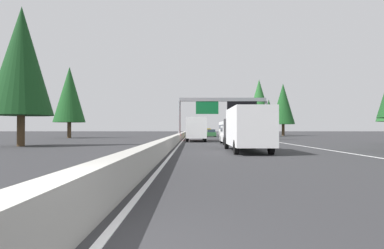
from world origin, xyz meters
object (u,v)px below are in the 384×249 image
at_px(bus_near_right, 227,128).
at_px(sedan_far_right, 211,133).
at_px(box_truck_mid_center, 247,128).
at_px(sedan_mid_left, 193,134).
at_px(conifer_left_near, 69,95).
at_px(pickup_far_center, 231,135).
at_px(sedan_mid_right, 204,131).
at_px(conifer_right_distant, 269,113).
at_px(conifer_right_mid, 259,102).
at_px(sign_gantry_overhead, 224,106).
at_px(conifer_left_foreground, 21,61).
at_px(conifer_right_far, 283,104).
at_px(box_truck_distant_b, 196,128).
at_px(minivan_distant_a, 207,131).

relative_size(bus_near_right, sedan_far_right, 2.61).
relative_size(box_truck_mid_center, sedan_mid_left, 1.93).
bearing_deg(conifer_left_near, pickup_far_center, -132.49).
xyz_separation_m(bus_near_right, sedan_far_right, (-3.98, 3.56, -1.03)).
bearing_deg(sedan_mid_right, conifer_right_distant, -143.76).
height_order(bus_near_right, conifer_right_mid, conifer_right_mid).
height_order(sign_gantry_overhead, conifer_left_foreground, conifer_left_foreground).
bearing_deg(conifer_right_far, conifer_right_distant, 0.46).
distance_m(bus_near_right, box_truck_distant_b, 29.60).
xyz_separation_m(box_truck_distant_b, conifer_right_far, (35.50, -20.54, 5.72)).
height_order(pickup_far_center, sedan_mid_right, pickup_far_center).
bearing_deg(sedan_mid_left, conifer_right_distant, -32.75).
height_order(pickup_far_center, conifer_left_near, conifer_left_near).
xyz_separation_m(pickup_far_center, conifer_left_foreground, (-4.87, 19.41, 6.76)).
bearing_deg(sign_gantry_overhead, conifer_left_foreground, 131.70).
bearing_deg(box_truck_distant_b, sign_gantry_overhead, -37.20).
relative_size(minivan_distant_a, sedan_far_right, 1.14).
bearing_deg(box_truck_distant_b, conifer_right_far, -30.05).
distance_m(box_truck_distant_b, conifer_left_near, 27.26).
bearing_deg(conifer_left_near, minivan_distant_a, -40.81).
bearing_deg(conifer_right_far, box_truck_distant_b, 149.95).
relative_size(conifer_right_mid, conifer_left_near, 0.95).
bearing_deg(box_truck_mid_center, pickup_far_center, -1.45).
height_order(conifer_left_foreground, conifer_left_near, conifer_left_foreground).
height_order(box_truck_distant_b, conifer_right_distant, conifer_right_distant).
distance_m(sedan_mid_left, conifer_right_distant, 38.57).
bearing_deg(conifer_right_mid, conifer_left_foreground, 143.12).
xyz_separation_m(minivan_distant_a, conifer_right_far, (-8.80, -17.31, 6.38)).
relative_size(minivan_distant_a, conifer_right_mid, 0.43).
bearing_deg(conifer_right_mid, box_truck_distant_b, 153.38).
height_order(sign_gantry_overhead, conifer_left_near, conifer_left_near).
xyz_separation_m(sign_gantry_overhead, box_truck_distant_b, (-5.32, 4.04, -3.14)).
height_order(box_truck_mid_center, pickup_far_center, box_truck_mid_center).
xyz_separation_m(sedan_mid_right, minivan_distant_a, (-28.43, 0.26, 0.27)).
height_order(sign_gantry_overhead, conifer_right_far, conifer_right_far).
bearing_deg(box_truck_mid_center, sedan_far_right, -0.06).
bearing_deg(box_truck_distant_b, conifer_left_near, 54.32).
distance_m(box_truck_mid_center, conifer_right_distant, 71.42).
bearing_deg(sign_gantry_overhead, box_truck_distant_b, 142.80).
xyz_separation_m(sign_gantry_overhead, conifer_right_far, (30.18, -16.50, 2.58)).
height_order(sedan_mid_left, conifer_right_far, conifer_right_far).
relative_size(sedan_far_right, conifer_left_near, 0.36).
relative_size(box_truck_mid_center, sedan_mid_right, 1.93).
bearing_deg(conifer_right_distant, minivan_distant_a, 107.18).
bearing_deg(sedan_mid_left, sedan_far_right, -25.81).
bearing_deg(conifer_right_distant, sedan_mid_right, 36.24).
bearing_deg(minivan_distant_a, conifer_left_near, 139.19).
height_order(box_truck_mid_center, box_truck_distant_b, same).
xyz_separation_m(conifer_right_distant, conifer_left_foreground, (-62.02, 36.28, 1.86)).
height_order(sign_gantry_overhead, sedan_far_right, sign_gantry_overhead).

